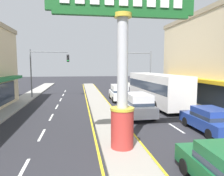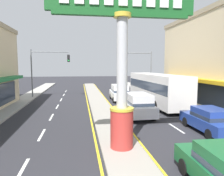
# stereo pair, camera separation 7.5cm
# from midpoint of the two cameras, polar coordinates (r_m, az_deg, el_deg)

# --- Properties ---
(median_strip) EXTENTS (2.02, 52.00, 0.14)m
(median_strip) POSITION_cam_midpoint_polar(r_m,az_deg,el_deg) (21.93, -3.64, -4.60)
(median_strip) COLOR gray
(median_strip) RESTS_ON ground
(sidewalk_left) EXTENTS (2.22, 60.00, 0.18)m
(sidewalk_left) POSITION_cam_midpoint_polar(r_m,az_deg,el_deg) (20.98, -27.65, -5.72)
(sidewalk_left) COLOR #9E9B93
(sidewalk_left) RESTS_ON ground
(sidewalk_right) EXTENTS (2.22, 60.00, 0.18)m
(sidewalk_right) POSITION_cam_midpoint_polar(r_m,az_deg,el_deg) (22.58, 19.56, -4.58)
(sidewalk_right) COLOR #9E9B93
(sidewalk_right) RESTS_ON ground
(lane_markings) EXTENTS (8.76, 52.00, 0.01)m
(lane_markings) POSITION_cam_midpoint_polar(r_m,az_deg,el_deg) (20.62, -3.28, -5.47)
(lane_markings) COLOR silver
(lane_markings) RESTS_ON ground
(district_sign) EXTENTS (6.89, 1.17, 7.83)m
(district_sign) POSITION_cam_midpoint_polar(r_m,az_deg,el_deg) (9.89, 2.70, 7.67)
(district_sign) COLOR #B7332D
(district_sign) RESTS_ON median_strip
(traffic_light_left_side) EXTENTS (4.86, 0.46, 6.20)m
(traffic_light_left_side) POSITION_cam_midpoint_polar(r_m,az_deg,el_deg) (27.86, -17.88, 6.03)
(traffic_light_left_side) COLOR slate
(traffic_light_left_side) RESTS_ON ground
(traffic_light_right_side) EXTENTS (4.86, 0.46, 6.20)m
(traffic_light_right_side) POSITION_cam_midpoint_polar(r_m,az_deg,el_deg) (29.59, 7.20, 6.26)
(traffic_light_right_side) COLOR slate
(traffic_light_right_side) RESTS_ON ground
(bus_near_right_lane) EXTENTS (2.82, 11.26, 3.26)m
(bus_near_right_lane) POSITION_cam_midpoint_polar(r_m,az_deg,el_deg) (22.55, 11.70, 0.20)
(bus_near_right_lane) COLOR silver
(bus_near_right_lane) RESTS_ON ground
(suv_far_right_lane) EXTENTS (2.06, 4.65, 1.90)m
(suv_far_right_lane) POSITION_cam_midpoint_polar(r_m,az_deg,el_deg) (24.82, 1.87, -1.20)
(suv_far_right_lane) COLOR white
(suv_far_right_lane) RESTS_ON ground
(sedan_near_left_lane) EXTENTS (1.86, 4.31, 1.53)m
(sedan_near_left_lane) POSITION_cam_midpoint_polar(r_m,az_deg,el_deg) (14.46, 24.96, -7.85)
(sedan_near_left_lane) COLOR navy
(sedan_near_left_lane) RESTS_ON ground
(suv_kerb_right) EXTENTS (1.97, 4.60, 1.90)m
(suv_kerb_right) POSITION_cam_midpoint_polar(r_m,az_deg,el_deg) (17.10, 6.97, -4.56)
(suv_kerb_right) COLOR silver
(suv_kerb_right) RESTS_ON ground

